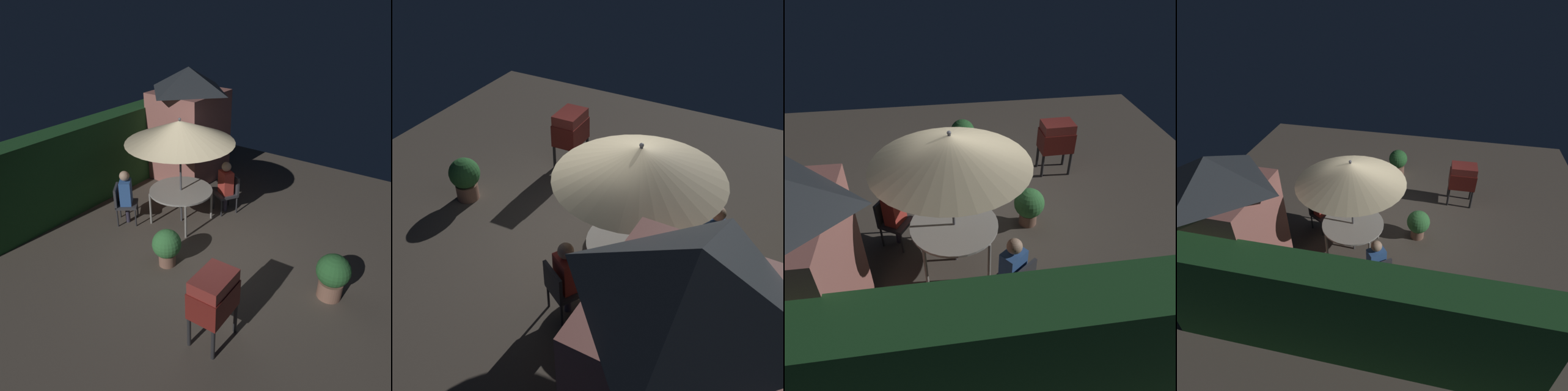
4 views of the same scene
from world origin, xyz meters
TOP-DOWN VIEW (x-y plane):
  - ground_plane at (0.00, 0.00)m, footprint 11.00×11.00m
  - hedge_backdrop at (0.00, 3.50)m, footprint 6.22×0.64m
  - garden_shed at (2.68, 2.40)m, footprint 1.81×1.73m
  - patio_table at (0.54, 1.05)m, footprint 1.39×1.39m
  - patio_umbrella at (0.54, 1.05)m, footprint 2.30×2.30m
  - bbq_grill at (-1.89, -1.40)m, footprint 0.71×0.52m
  - chair_near_shed at (1.57, 0.43)m, footprint 0.63×0.63m
  - chair_far_side at (-0.25, 2.08)m, footprint 0.65×0.65m
  - potted_plant_by_shed at (-0.89, 0.30)m, footprint 0.56×0.56m
  - potted_plant_by_grill at (0.04, -2.54)m, footprint 0.57×0.57m
  - person_in_red at (1.50, 0.48)m, footprint 0.38×0.41m
  - person_in_blue at (-0.20, 2.01)m, footprint 0.42×0.40m

SIDE VIEW (x-z plane):
  - ground_plane at x=0.00m, z-range 0.00..0.00m
  - potted_plant_by_shed at x=-0.89m, z-range 0.05..0.81m
  - potted_plant_by_grill at x=0.04m, z-range 0.05..0.89m
  - chair_near_shed at x=1.57m, z-range 0.07..0.97m
  - chair_far_side at x=-0.25m, z-range 0.07..0.97m
  - patio_table at x=0.54m, z-range 0.34..1.13m
  - person_in_red at x=1.50m, z-range 0.15..1.41m
  - person_in_blue at x=-0.20m, z-range 0.15..1.41m
  - bbq_grill at x=-1.89m, z-range 0.25..1.45m
  - hedge_backdrop at x=0.00m, z-range 0.00..2.00m
  - garden_shed at x=2.68m, z-range 0.03..3.01m
  - patio_umbrella at x=0.54m, z-range 0.92..3.34m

